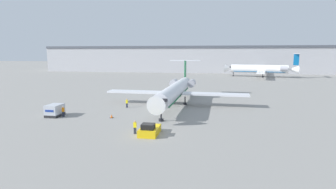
{
  "coord_description": "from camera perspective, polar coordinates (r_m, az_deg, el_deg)",
  "views": [
    {
      "loc": [
        7.93,
        -32.81,
        10.78
      ],
      "look_at": [
        0.0,
        14.74,
        3.18
      ],
      "focal_mm": 28.0,
      "sensor_mm": 36.0,
      "label": 1
    }
  ],
  "objects": [
    {
      "name": "terminal_building",
      "position": [
        153.05,
        6.55,
        7.66
      ],
      "size": [
        180.0,
        16.8,
        14.88
      ],
      "color": "#B2B2B7",
      "rests_on": "ground"
    },
    {
      "name": "worker_by_wing",
      "position": [
        53.08,
        -8.95,
        -1.82
      ],
      "size": [
        0.4,
        0.25,
        1.82
      ],
      "color": "#232838",
      "rests_on": "ground"
    },
    {
      "name": "luggage_cart",
      "position": [
        49.33,
        -23.44,
        -3.19
      ],
      "size": [
        2.18,
        3.05,
        2.06
      ],
      "color": "#232326",
      "rests_on": "ground"
    },
    {
      "name": "airplane_parked_far_left",
      "position": [
        127.81,
        19.56,
        5.26
      ],
      "size": [
        32.22,
        36.3,
        10.7
      ],
      "color": "white",
      "rests_on": "ground"
    },
    {
      "name": "worker_near_tug",
      "position": [
        35.82,
        -7.21,
        -6.99
      ],
      "size": [
        0.4,
        0.26,
        1.85
      ],
      "color": "#232838",
      "rests_on": "ground"
    },
    {
      "name": "pushback_tug",
      "position": [
        35.53,
        -4.03,
        -7.71
      ],
      "size": [
        2.4,
        4.04,
        1.67
      ],
      "color": "yellow",
      "rests_on": "ground"
    },
    {
      "name": "airplane_main",
      "position": [
        54.68,
        1.69,
        0.96
      ],
      "size": [
        29.86,
        32.48,
        9.05
      ],
      "color": "silver",
      "rests_on": "ground"
    },
    {
      "name": "traffic_cone_left",
      "position": [
        45.32,
        -12.2,
        -4.64
      ],
      "size": [
        0.54,
        0.54,
        0.6
      ],
      "color": "black",
      "rests_on": "ground"
    },
    {
      "name": "ground_plane",
      "position": [
        35.43,
        -3.97,
        -8.77
      ],
      "size": [
        600.0,
        600.0,
        0.0
      ],
      "primitive_type": "plane",
      "color": "gray"
    },
    {
      "name": "worker_on_apron",
      "position": [
        48.34,
        -21.86,
        -3.39
      ],
      "size": [
        0.4,
        0.26,
        1.86
      ],
      "color": "#232838",
      "rests_on": "ground"
    }
  ]
}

